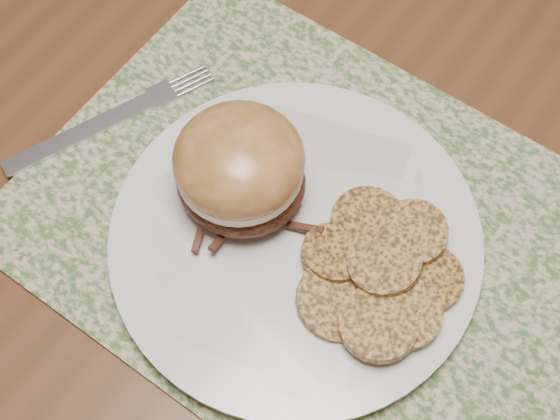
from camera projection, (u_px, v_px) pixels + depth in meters
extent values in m
plane|color=#532E1C|center=(279.00, 274.00, 1.39)|extent=(3.50, 3.50, 0.00)
cube|color=#416132|center=(322.00, 231.00, 0.59)|extent=(0.45, 0.33, 0.00)
cylinder|color=silver|center=(295.00, 240.00, 0.58)|extent=(0.26, 0.26, 0.02)
ellipsoid|color=black|center=(241.00, 179.00, 0.57)|extent=(0.11, 0.11, 0.04)
cylinder|color=#F0E3C4|center=(240.00, 166.00, 0.56)|extent=(0.11, 0.11, 0.01)
ellipsoid|color=#A76936|center=(239.00, 159.00, 0.55)|extent=(0.11, 0.11, 0.05)
cylinder|color=#AD7433|center=(368.00, 221.00, 0.57)|extent=(0.06, 0.06, 0.01)
cylinder|color=#AD7433|center=(412.00, 233.00, 0.56)|extent=(0.07, 0.07, 0.02)
cylinder|color=#AD7433|center=(426.00, 278.00, 0.55)|extent=(0.07, 0.07, 0.02)
cylinder|color=#AD7433|center=(335.00, 253.00, 0.56)|extent=(0.07, 0.07, 0.02)
cylinder|color=#AD7433|center=(384.00, 261.00, 0.55)|extent=(0.06, 0.06, 0.02)
cylinder|color=#AD7433|center=(405.00, 313.00, 0.54)|extent=(0.06, 0.06, 0.01)
cylinder|color=#AD7433|center=(340.00, 299.00, 0.55)|extent=(0.07, 0.06, 0.02)
cylinder|color=#AD7433|center=(379.00, 323.00, 0.53)|extent=(0.08, 0.08, 0.02)
cube|color=silver|center=(80.00, 134.00, 0.63)|extent=(0.07, 0.13, 0.00)
cube|color=silver|center=(162.00, 94.00, 0.65)|extent=(0.03, 0.03, 0.00)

